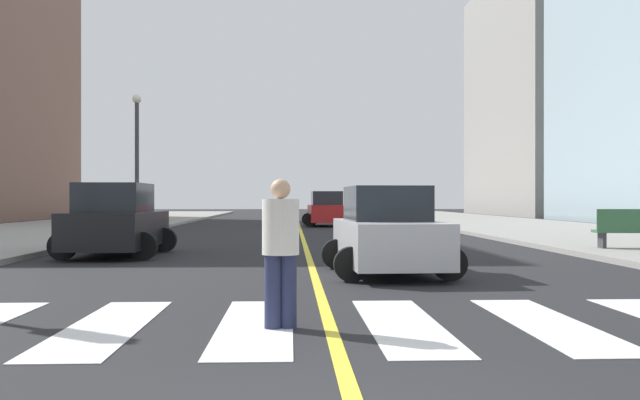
% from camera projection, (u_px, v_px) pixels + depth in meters
% --- Properties ---
extents(crosswalk_paint, '(13.50, 4.00, 0.01)m').
position_uv_depth(crosswalk_paint, '(330.00, 325.00, 8.75)').
color(crosswalk_paint, silver).
rests_on(crosswalk_paint, ground).
extents(lane_divider_paint, '(0.16, 80.00, 0.01)m').
position_uv_depth(lane_divider_paint, '(298.00, 224.00, 44.72)').
color(lane_divider_paint, yellow).
rests_on(lane_divider_paint, ground).
extents(parking_garage_concrete, '(18.00, 24.00, 23.65)m').
position_uv_depth(parking_garage_concrete, '(584.00, 95.00, 70.49)').
color(parking_garage_concrete, gray).
rests_on(parking_garage_concrete, ground).
extents(car_red_nearest, '(2.88, 4.56, 2.02)m').
position_uv_depth(car_red_nearest, '(327.00, 210.00, 41.34)').
color(car_red_nearest, red).
rests_on(car_red_nearest, ground).
extents(car_black_second, '(2.81, 4.46, 1.98)m').
position_uv_depth(car_black_second, '(116.00, 222.00, 19.39)').
color(car_black_second, black).
rests_on(car_black_second, ground).
extents(car_silver_third, '(2.66, 4.15, 1.82)m').
position_uv_depth(car_silver_third, '(388.00, 233.00, 14.72)').
color(car_silver_third, '#B7B7BC').
rests_on(car_silver_third, ground).
extents(car_green_fourth, '(2.88, 4.58, 2.04)m').
position_uv_depth(car_green_fourth, '(364.00, 207.00, 57.89)').
color(car_green_fourth, '#236B42').
rests_on(car_green_fourth, ground).
extents(park_bench, '(1.84, 0.72, 1.12)m').
position_uv_depth(park_bench, '(627.00, 229.00, 20.33)').
color(park_bench, '#33603D').
rests_on(park_bench, sidewalk_kerb_east).
extents(pedestrian_crossing, '(0.44, 0.44, 1.79)m').
position_uv_depth(pedestrian_crossing, '(281.00, 246.00, 8.50)').
color(pedestrian_crossing, '#232847').
rests_on(pedestrian_crossing, ground).
extents(street_lamp, '(0.44, 0.44, 6.52)m').
position_uv_depth(street_lamp, '(137.00, 148.00, 34.76)').
color(street_lamp, '#38383D').
rests_on(street_lamp, sidewalk_kerb_west).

